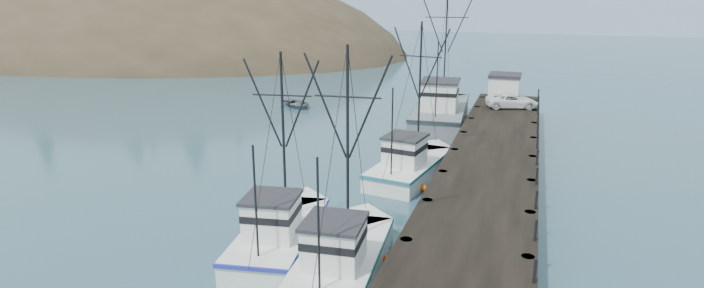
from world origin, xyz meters
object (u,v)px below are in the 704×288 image
object	(u,v)px
trawler_near	(343,257)
trawler_far	(412,165)
pickup_truck	(512,101)
trawler_mid	(282,231)
motorboat	(297,107)
work_vessel	(441,111)
pier	(492,157)
pier_shed	(504,88)

from	to	relation	value
trawler_near	trawler_far	world-z (taller)	trawler_far
trawler_near	pickup_truck	world-z (taller)	trawler_near
trawler_mid	motorboat	xyz separation A→B (m)	(-13.27, 31.92, -0.82)
trawler_far	work_vessel	distance (m)	16.40
work_vessel	motorboat	world-z (taller)	work_vessel
trawler_near	work_vessel	distance (m)	30.96
pier	pickup_truck	size ratio (longest dim) A/B	9.26
trawler_far	pickup_truck	world-z (taller)	trawler_far
work_vessel	motorboat	xyz separation A→B (m)	(-16.55, 2.59, -1.23)
motorboat	pickup_truck	bearing A→B (deg)	-57.56
work_vessel	motorboat	size ratio (longest dim) A/B	3.33
pier	motorboat	size ratio (longest dim) A/B	9.25
trawler_near	work_vessel	bearing A→B (deg)	91.12
trawler_mid	pier_shed	distance (m)	33.07
trawler_mid	trawler_far	world-z (taller)	trawler_far
pier	motorboat	bearing A→B (deg)	141.23
pier	pickup_truck	world-z (taller)	pickup_truck
pickup_truck	motorboat	size ratio (longest dim) A/B	1.00
pier_shed	motorboat	world-z (taller)	pier_shed
trawler_mid	pickup_truck	bearing A→B (deg)	71.32
pier	pier_shed	size ratio (longest dim) A/B	13.75
trawler_mid	pickup_truck	distance (m)	30.88
work_vessel	trawler_mid	bearing A→B (deg)	-96.39
trawler_far	pickup_truck	bearing A→B (deg)	70.07
work_vessel	trawler_near	bearing A→B (deg)	-88.88
pier_shed	motorboat	size ratio (longest dim) A/B	0.67
work_vessel	pickup_truck	distance (m)	6.75
trawler_near	pier_shed	size ratio (longest dim) A/B	3.38
pier_shed	motorboat	distance (m)	22.49
trawler_near	motorboat	bearing A→B (deg)	117.09
pier	trawler_near	size ratio (longest dim) A/B	4.07
trawler_far	motorboat	world-z (taller)	trawler_far
pickup_truck	trawler_mid	bearing A→B (deg)	144.78
trawler_far	pier_shed	bearing A→B (deg)	75.15
trawler_far	pier_shed	size ratio (longest dim) A/B	3.44
work_vessel	pickup_truck	world-z (taller)	work_vessel
trawler_mid	motorboat	distance (m)	34.58
work_vessel	pickup_truck	size ratio (longest dim) A/B	3.33
trawler_mid	pickup_truck	size ratio (longest dim) A/B	2.15
trawler_near	work_vessel	xyz separation A→B (m)	(-0.61, 30.95, 0.41)
trawler_near	motorboat	distance (m)	37.69
pier	trawler_far	bearing A→B (deg)	-171.67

